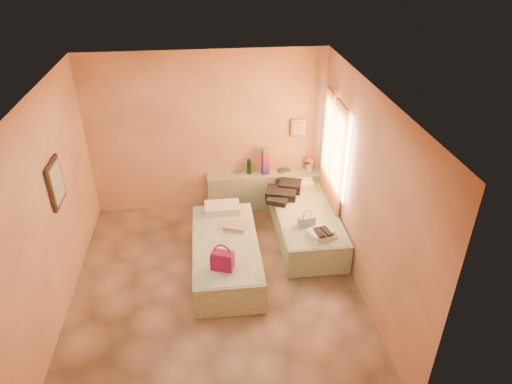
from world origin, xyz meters
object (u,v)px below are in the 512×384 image
Objects in this scene: bed_left at (226,255)px; flower_vase at (310,162)px; bed_right at (306,224)px; blue_handbag at (307,222)px; magenta_handbag at (222,260)px; water_bottle at (249,166)px; towel_stack at (322,234)px; green_book at (284,170)px; headboard_ledge at (265,190)px.

flower_vase is at bearing 47.61° from bed_left.
bed_right is 0.54m from blue_handbag.
water_bottle is at bearing 96.02° from magenta_handbag.
blue_handbag is (-0.09, -0.42, 0.33)m from bed_right.
blue_handbag is at bearing -103.69° from flower_vase.
magenta_handbag is 1.16× the size of blue_handbag.
flower_vase reaches higher than bed_left.
flower_vase is (1.62, 1.77, 0.55)m from bed_left.
bed_right is at bearing 63.22° from blue_handbag.
magenta_handbag is at bearing -161.90° from blue_handbag.
towel_stack is at bearing -84.48° from bed_right.
blue_handbag is (-0.37, -1.54, -0.21)m from flower_vase.
green_book reaches higher than blue_handbag.
bed_right is (1.34, 0.65, 0.00)m from bed_left.
headboard_ledge reaches higher than bed_left.
bed_right is (0.52, -1.05, -0.08)m from headboard_ledge.
bed_right is 5.71× the size of towel_stack.
headboard_ledge is 1.18m from bed_right.
bed_left and bed_right have the same top height.
water_bottle is at bearing 168.16° from green_book.
blue_handbag is at bearing 10.68° from bed_left.
bed_left is 7.18× the size of water_bottle.
bed_left is 6.89× the size of flower_vase.
green_book reaches higher than headboard_ledge.
towel_stack is at bearing -71.44° from headboard_ledge.
green_book is 0.64× the size of magenta_handbag.
headboard_ledge is 1.02× the size of bed_left.
flower_vase reaches higher than blue_handbag.
water_bottle reaches higher than bed_right.
bed_right is 6.89× the size of flower_vase.
bed_right is at bearing -63.43° from headboard_ledge.
magenta_handbag is at bearing -125.41° from flower_vase.
bed_left is 5.71× the size of towel_stack.
blue_handbag is (1.24, 0.23, 0.33)m from bed_left.
headboard_ledge is 0.94m from flower_vase.
green_book reaches higher than bed_right.
flower_vase is 2.92m from magenta_handbag.
flower_vase is at bearing 74.88° from magenta_handbag.
bed_left is 2.46m from flower_vase.
green_book is at bearing 56.91° from bed_left.
bed_right is at bearing 62.07° from magenta_handbag.
bed_right is 1.46m from water_bottle.
green_book is 1.86m from towel_stack.
blue_handbag is (1.31, 0.84, -0.06)m from magenta_handbag.
headboard_ledge is at bearing -175.21° from flower_vase.
green_book is (-0.18, 1.12, 0.42)m from bed_right.
magenta_handbag is at bearing -159.94° from towel_stack.
water_bottle is 1.48× the size of green_book.
magenta_handbag is (-0.60, -2.35, -0.15)m from water_bottle.
magenta_handbag reaches higher than towel_stack.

